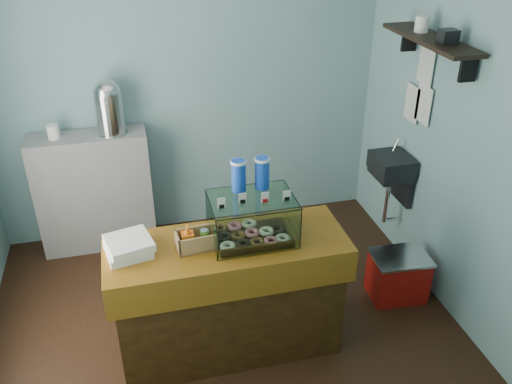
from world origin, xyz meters
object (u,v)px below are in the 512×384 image
object	(u,v)px
counter	(229,296)
coffee_urn	(109,106)
display_case	(251,214)
red_cooler	(398,276)

from	to	relation	value
counter	coffee_urn	bearing A→B (deg)	113.33
counter	display_case	world-z (taller)	display_case
counter	red_cooler	bearing A→B (deg)	8.33
coffee_urn	red_cooler	xyz separation A→B (m)	(2.11, -1.36, -1.15)
counter	coffee_urn	world-z (taller)	coffee_urn
coffee_urn	red_cooler	size ratio (longest dim) A/B	1.02
coffee_urn	display_case	bearing A→B (deg)	-60.84
counter	red_cooler	xyz separation A→B (m)	(1.43, 0.21, -0.26)
coffee_urn	counter	bearing A→B (deg)	-66.67
display_case	coffee_urn	distance (m)	1.76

